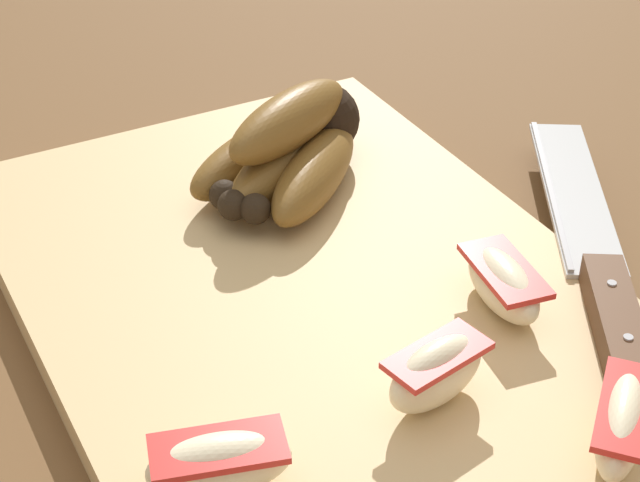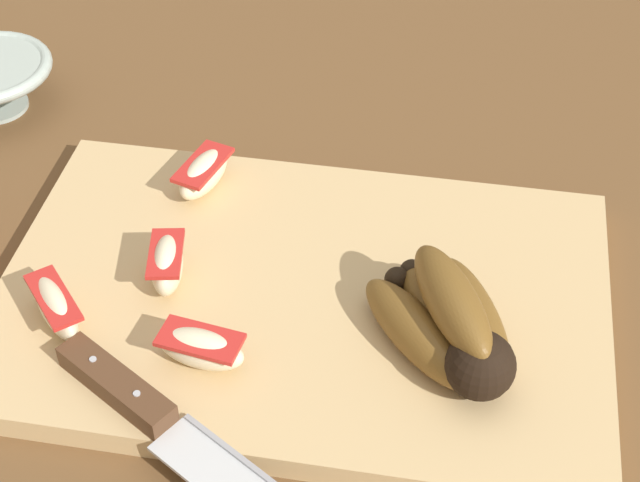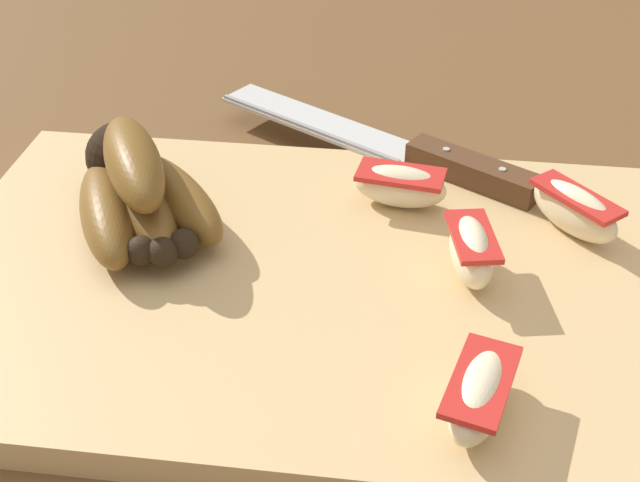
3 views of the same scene
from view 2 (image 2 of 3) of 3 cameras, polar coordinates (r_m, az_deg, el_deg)
The scene contains 8 objects.
ground_plane at distance 0.77m, azimuth -1.82°, elevation -2.95°, with size 6.00×6.00×0.00m, color brown.
cutting_board at distance 0.75m, azimuth -1.05°, elevation -3.41°, with size 0.46×0.30×0.02m, color tan.
banana_bunch at distance 0.69m, azimuth 7.57°, elevation -4.81°, with size 0.13×0.14×0.06m.
chefs_knife at distance 0.66m, azimuth -8.93°, elevation -10.49°, with size 0.25×0.17×0.02m.
apple_wedge_near at distance 0.69m, azimuth -6.91°, elevation -6.16°, with size 0.07×0.04×0.03m.
apple_wedge_middle at distance 0.73m, azimuth -15.06°, elevation -3.70°, with size 0.06×0.06×0.03m.
apple_wedge_far at distance 0.83m, azimuth -6.75°, elevation 3.94°, with size 0.04×0.07×0.03m.
apple_wedge_extra at distance 0.75m, azimuth -8.85°, elevation -1.31°, with size 0.03×0.06×0.04m.
Camera 2 is at (0.12, -0.53, 0.55)m, focal length 55.26 mm.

